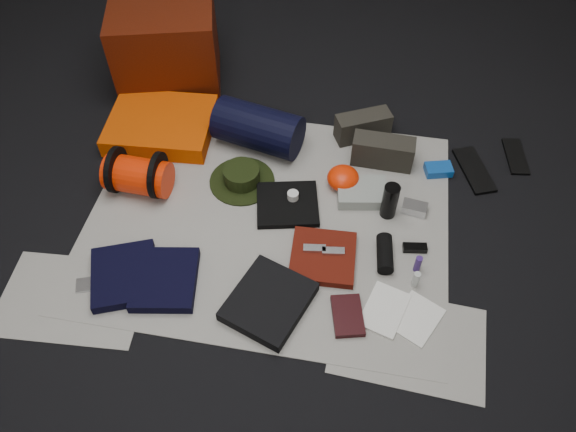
% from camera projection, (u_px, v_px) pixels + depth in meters
% --- Properties ---
extents(floor, '(4.50, 4.50, 0.02)m').
position_uv_depth(floor, '(268.00, 219.00, 2.54)').
color(floor, black).
rests_on(floor, ground).
extents(newspaper_mat, '(1.60, 1.30, 0.01)m').
position_uv_depth(newspaper_mat, '(268.00, 217.00, 2.53)').
color(newspaper_mat, '#B3B0A6').
rests_on(newspaper_mat, floor).
extents(newspaper_sheet_front_left, '(0.61, 0.44, 0.00)m').
position_uv_depth(newspaper_sheet_front_left, '(73.00, 298.00, 2.27)').
color(newspaper_sheet_front_left, '#B3B0A6').
rests_on(newspaper_sheet_front_left, floor).
extents(newspaper_sheet_front_right, '(0.60, 0.43, 0.00)m').
position_uv_depth(newspaper_sheet_front_right, '(409.00, 340.00, 2.16)').
color(newspaper_sheet_front_right, '#B3B0A6').
rests_on(newspaper_sheet_front_right, floor).
extents(red_cabinet, '(0.63, 0.57, 0.44)m').
position_uv_depth(red_cabinet, '(166.00, 46.00, 2.98)').
color(red_cabinet, '#491205').
rests_on(red_cabinet, floor).
extents(sleeping_pad, '(0.54, 0.46, 0.09)m').
position_uv_depth(sleeping_pad, '(161.00, 125.00, 2.84)').
color(sleeping_pad, '#D74302').
rests_on(sleeping_pad, newspaper_mat).
extents(stuff_sack, '(0.30, 0.18, 0.17)m').
position_uv_depth(stuff_sack, '(138.00, 176.00, 2.57)').
color(stuff_sack, red).
rests_on(stuff_sack, newspaper_mat).
extents(sack_strap_left, '(0.02, 0.22, 0.22)m').
position_uv_depth(sack_strap_left, '(116.00, 170.00, 2.57)').
color(sack_strap_left, black).
rests_on(sack_strap_left, newspaper_mat).
extents(sack_strap_right, '(0.02, 0.22, 0.22)m').
position_uv_depth(sack_strap_right, '(158.00, 175.00, 2.54)').
color(sack_strap_right, black).
rests_on(sack_strap_right, newspaper_mat).
extents(navy_duffel, '(0.46, 0.31, 0.22)m').
position_uv_depth(navy_duffel, '(258.00, 128.00, 2.74)').
color(navy_duffel, black).
rests_on(navy_duffel, newspaper_mat).
extents(boonie_brim, '(0.33, 0.33, 0.01)m').
position_uv_depth(boonie_brim, '(242.00, 181.00, 2.66)').
color(boonie_brim, black).
rests_on(boonie_brim, newspaper_mat).
extents(boonie_crown, '(0.17, 0.17, 0.07)m').
position_uv_depth(boonie_crown, '(242.00, 175.00, 2.63)').
color(boonie_crown, black).
rests_on(boonie_crown, boonie_brim).
extents(hiking_boot_left, '(0.29, 0.21, 0.14)m').
position_uv_depth(hiking_boot_left, '(363.00, 126.00, 2.81)').
color(hiking_boot_left, '#2C2A22').
rests_on(hiking_boot_left, newspaper_mat).
extents(hiking_boot_right, '(0.30, 0.12, 0.15)m').
position_uv_depth(hiking_boot_right, '(383.00, 152.00, 2.69)').
color(hiking_boot_right, '#2C2A22').
rests_on(hiking_boot_right, newspaper_mat).
extents(flip_flop_left, '(0.21, 0.32, 0.02)m').
position_uv_depth(flip_flop_left, '(474.00, 170.00, 2.71)').
color(flip_flop_left, black).
rests_on(flip_flop_left, floor).
extents(flip_flop_right, '(0.12, 0.25, 0.01)m').
position_uv_depth(flip_flop_right, '(516.00, 156.00, 2.77)').
color(flip_flop_right, black).
rests_on(flip_flop_right, floor).
extents(trousers_navy_a, '(0.35, 0.37, 0.05)m').
position_uv_depth(trousers_navy_a, '(124.00, 275.00, 2.31)').
color(trousers_navy_a, black).
rests_on(trousers_navy_a, newspaper_mat).
extents(trousers_navy_b, '(0.30, 0.33, 0.05)m').
position_uv_depth(trousers_navy_b, '(165.00, 279.00, 2.30)').
color(trousers_navy_b, black).
rests_on(trousers_navy_b, newspaper_mat).
extents(trousers_charcoal, '(0.38, 0.40, 0.05)m').
position_uv_depth(trousers_charcoal, '(269.00, 302.00, 2.23)').
color(trousers_charcoal, black).
rests_on(trousers_charcoal, newspaper_mat).
extents(black_tshirt, '(0.33, 0.31, 0.03)m').
position_uv_depth(black_tshirt, '(287.00, 204.00, 2.56)').
color(black_tshirt, black).
rests_on(black_tshirt, newspaper_mat).
extents(red_shirt, '(0.28, 0.28, 0.04)m').
position_uv_depth(red_shirt, '(323.00, 257.00, 2.37)').
color(red_shirt, '#531209').
rests_on(red_shirt, newspaper_mat).
extents(orange_stuff_sack, '(0.15, 0.15, 0.10)m').
position_uv_depth(orange_stuff_sack, '(343.00, 178.00, 2.61)').
color(orange_stuff_sack, red).
rests_on(orange_stuff_sack, newspaper_mat).
extents(first_aid_pouch, '(0.25, 0.21, 0.06)m').
position_uv_depth(first_aid_pouch, '(362.00, 192.00, 2.58)').
color(first_aid_pouch, gray).
rests_on(first_aid_pouch, newspaper_mat).
extents(water_bottle, '(0.09, 0.09, 0.18)m').
position_uv_depth(water_bottle, '(390.00, 201.00, 2.47)').
color(water_bottle, black).
rests_on(water_bottle, newspaper_mat).
extents(speaker, '(0.09, 0.18, 0.07)m').
position_uv_depth(speaker, '(385.00, 254.00, 2.36)').
color(speaker, black).
rests_on(speaker, newspaper_mat).
extents(compact_camera, '(0.12, 0.08, 0.04)m').
position_uv_depth(compact_camera, '(414.00, 208.00, 2.53)').
color(compact_camera, silver).
rests_on(compact_camera, newspaper_mat).
extents(cyan_case, '(0.14, 0.11, 0.04)m').
position_uv_depth(cyan_case, '(438.00, 170.00, 2.69)').
color(cyan_case, '#0F469A').
rests_on(cyan_case, newspaper_mat).
extents(toiletry_purple, '(0.04, 0.04, 0.08)m').
position_uv_depth(toiletry_purple, '(418.00, 264.00, 2.32)').
color(toiletry_purple, '#3B216B').
rests_on(toiletry_purple, newspaper_mat).
extents(toiletry_clear, '(0.03, 0.03, 0.08)m').
position_uv_depth(toiletry_clear, '(416.00, 280.00, 2.27)').
color(toiletry_clear, '#AEB3AE').
rests_on(toiletry_clear, newspaper_mat).
extents(paperback_book, '(0.16, 0.20, 0.03)m').
position_uv_depth(paperback_book, '(348.00, 316.00, 2.20)').
color(paperback_book, black).
rests_on(paperback_book, newspaper_mat).
extents(map_booklet, '(0.21, 0.25, 0.01)m').
position_uv_depth(map_booklet, '(385.00, 310.00, 2.23)').
color(map_booklet, silver).
rests_on(map_booklet, newspaper_mat).
extents(map_printout, '(0.23, 0.25, 0.01)m').
position_uv_depth(map_printout, '(416.00, 318.00, 2.21)').
color(map_printout, silver).
rests_on(map_printout, newspaper_mat).
extents(sunglasses, '(0.11, 0.06, 0.03)m').
position_uv_depth(sunglasses, '(415.00, 248.00, 2.41)').
color(sunglasses, black).
rests_on(sunglasses, newspaper_mat).
extents(key_cluster, '(0.09, 0.09, 0.01)m').
position_uv_depth(key_cluster, '(85.00, 285.00, 2.30)').
color(key_cluster, silver).
rests_on(key_cluster, newspaper_mat).
extents(tape_roll, '(0.05, 0.05, 0.04)m').
position_uv_depth(tape_roll, '(293.00, 196.00, 2.55)').
color(tape_roll, silver).
rests_on(tape_roll, black_tshirt).
extents(energy_bar_a, '(0.10, 0.05, 0.01)m').
position_uv_depth(energy_bar_a, '(315.00, 248.00, 2.37)').
color(energy_bar_a, silver).
rests_on(energy_bar_a, red_shirt).
extents(energy_bar_b, '(0.10, 0.05, 0.01)m').
position_uv_depth(energy_bar_b, '(333.00, 251.00, 2.36)').
color(energy_bar_b, silver).
rests_on(energy_bar_b, red_shirt).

